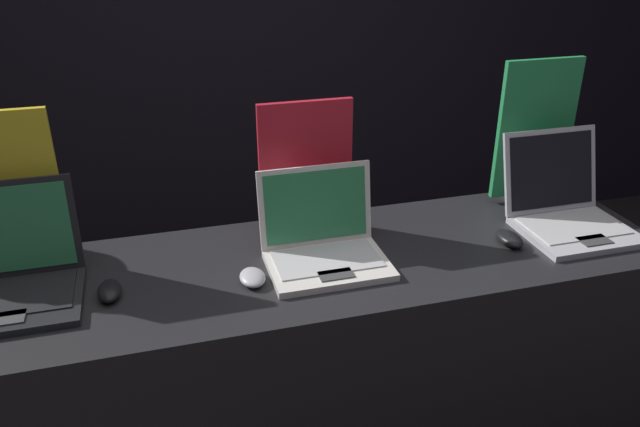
{
  "coord_description": "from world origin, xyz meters",
  "views": [
    {
      "loc": [
        -0.44,
        -1.23,
        1.87
      ],
      "look_at": [
        -0.01,
        0.3,
        1.1
      ],
      "focal_mm": 35.0,
      "sensor_mm": 36.0,
      "label": 1
    }
  ],
  "objects_px": {
    "laptop_front": "(9,274)",
    "mouse_back": "(510,238)",
    "promo_stand_front": "(5,198)",
    "laptop_middle": "(325,241)",
    "mouse_middle": "(253,277)",
    "promo_stand_middle": "(307,172)",
    "promo_stand_back": "(535,135)",
    "mouse_front": "(110,291)",
    "laptop_back": "(566,207)"
  },
  "relations": [
    {
      "from": "mouse_back",
      "to": "promo_stand_back",
      "type": "xyz_separation_m",
      "value": [
        0.24,
        0.29,
        0.22
      ]
    },
    {
      "from": "mouse_front",
      "to": "mouse_middle",
      "type": "height_order",
      "value": "mouse_front"
    },
    {
      "from": "laptop_front",
      "to": "laptop_back",
      "type": "xyz_separation_m",
      "value": [
        1.66,
        -0.03,
        -0.0
      ]
    },
    {
      "from": "mouse_middle",
      "to": "laptop_back",
      "type": "height_order",
      "value": "laptop_back"
    },
    {
      "from": "laptop_front",
      "to": "promo_stand_back",
      "type": "height_order",
      "value": "promo_stand_back"
    },
    {
      "from": "mouse_back",
      "to": "laptop_front",
      "type": "bearing_deg",
      "value": 176.03
    },
    {
      "from": "mouse_front",
      "to": "mouse_middle",
      "type": "relative_size",
      "value": 1.06
    },
    {
      "from": "mouse_middle",
      "to": "mouse_back",
      "type": "distance_m",
      "value": 0.8
    },
    {
      "from": "laptop_middle",
      "to": "laptop_back",
      "type": "height_order",
      "value": "laptop_back"
    },
    {
      "from": "promo_stand_front",
      "to": "promo_stand_middle",
      "type": "xyz_separation_m",
      "value": [
        0.85,
        0.01,
        -0.02
      ]
    },
    {
      "from": "laptop_front",
      "to": "mouse_front",
      "type": "bearing_deg",
      "value": -16.43
    },
    {
      "from": "mouse_front",
      "to": "promo_stand_back",
      "type": "height_order",
      "value": "promo_stand_back"
    },
    {
      "from": "laptop_front",
      "to": "laptop_middle",
      "type": "height_order",
      "value": "laptop_front"
    },
    {
      "from": "laptop_back",
      "to": "promo_stand_middle",
      "type": "bearing_deg",
      "value": 166.61
    },
    {
      "from": "mouse_front",
      "to": "mouse_back",
      "type": "bearing_deg",
      "value": -1.26
    },
    {
      "from": "mouse_front",
      "to": "laptop_front",
      "type": "bearing_deg",
      "value": 163.57
    },
    {
      "from": "mouse_front",
      "to": "promo_stand_front",
      "type": "relative_size",
      "value": 0.23
    },
    {
      "from": "promo_stand_front",
      "to": "mouse_back",
      "type": "height_order",
      "value": "promo_stand_front"
    },
    {
      "from": "promo_stand_middle",
      "to": "mouse_back",
      "type": "height_order",
      "value": "promo_stand_middle"
    },
    {
      "from": "mouse_front",
      "to": "mouse_back",
      "type": "distance_m",
      "value": 1.18
    },
    {
      "from": "laptop_middle",
      "to": "promo_stand_middle",
      "type": "xyz_separation_m",
      "value": [
        -0.0,
        0.2,
        0.14
      ]
    },
    {
      "from": "promo_stand_front",
      "to": "laptop_middle",
      "type": "relative_size",
      "value": 1.36
    },
    {
      "from": "laptop_middle",
      "to": "promo_stand_middle",
      "type": "height_order",
      "value": "promo_stand_middle"
    },
    {
      "from": "mouse_middle",
      "to": "promo_stand_back",
      "type": "bearing_deg",
      "value": 15.73
    },
    {
      "from": "laptop_front",
      "to": "mouse_back",
      "type": "relative_size",
      "value": 3.08
    },
    {
      "from": "laptop_front",
      "to": "mouse_middle",
      "type": "distance_m",
      "value": 0.64
    },
    {
      "from": "mouse_front",
      "to": "promo_stand_front",
      "type": "height_order",
      "value": "promo_stand_front"
    },
    {
      "from": "laptop_front",
      "to": "mouse_back",
      "type": "xyz_separation_m",
      "value": [
        1.43,
        -0.1,
        -0.05
      ]
    },
    {
      "from": "promo_stand_middle",
      "to": "promo_stand_back",
      "type": "xyz_separation_m",
      "value": [
        0.81,
        0.03,
        0.04
      ]
    },
    {
      "from": "mouse_front",
      "to": "promo_stand_front",
      "type": "xyz_separation_m",
      "value": [
        -0.25,
        0.22,
        0.2
      ]
    },
    {
      "from": "laptop_middle",
      "to": "mouse_front",
      "type": "bearing_deg",
      "value": -176.62
    },
    {
      "from": "promo_stand_middle",
      "to": "mouse_back",
      "type": "relative_size",
      "value": 3.63
    },
    {
      "from": "promo_stand_front",
      "to": "mouse_back",
      "type": "xyz_separation_m",
      "value": [
        1.43,
        -0.25,
        -0.2
      ]
    },
    {
      "from": "promo_stand_front",
      "to": "promo_stand_middle",
      "type": "relative_size",
      "value": 1.09
    },
    {
      "from": "mouse_front",
      "to": "laptop_back",
      "type": "distance_m",
      "value": 1.42
    },
    {
      "from": "laptop_middle",
      "to": "mouse_middle",
      "type": "distance_m",
      "value": 0.24
    },
    {
      "from": "laptop_back",
      "to": "mouse_back",
      "type": "height_order",
      "value": "laptop_back"
    },
    {
      "from": "laptop_middle",
      "to": "laptop_back",
      "type": "xyz_separation_m",
      "value": [
        0.81,
        0.0,
        0.01
      ]
    },
    {
      "from": "laptop_back",
      "to": "mouse_back",
      "type": "xyz_separation_m",
      "value": [
        -0.24,
        -0.06,
        -0.05
      ]
    },
    {
      "from": "laptop_front",
      "to": "mouse_front",
      "type": "distance_m",
      "value": 0.26
    },
    {
      "from": "laptop_middle",
      "to": "promo_stand_middle",
      "type": "bearing_deg",
      "value": 90.0
    },
    {
      "from": "promo_stand_middle",
      "to": "mouse_back",
      "type": "distance_m",
      "value": 0.66
    },
    {
      "from": "laptop_front",
      "to": "promo_stand_front",
      "type": "height_order",
      "value": "promo_stand_front"
    },
    {
      "from": "promo_stand_front",
      "to": "mouse_middle",
      "type": "distance_m",
      "value": 0.71
    },
    {
      "from": "promo_stand_front",
      "to": "promo_stand_back",
      "type": "relative_size",
      "value": 0.93
    },
    {
      "from": "laptop_front",
      "to": "promo_stand_back",
      "type": "bearing_deg",
      "value": 6.43
    },
    {
      "from": "mouse_back",
      "to": "laptop_middle",
      "type": "bearing_deg",
      "value": 173.88
    },
    {
      "from": "mouse_back",
      "to": "mouse_front",
      "type": "bearing_deg",
      "value": 178.74
    },
    {
      "from": "mouse_front",
      "to": "laptop_middle",
      "type": "height_order",
      "value": "laptop_middle"
    },
    {
      "from": "mouse_front",
      "to": "laptop_back",
      "type": "bearing_deg",
      "value": 1.55
    }
  ]
}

